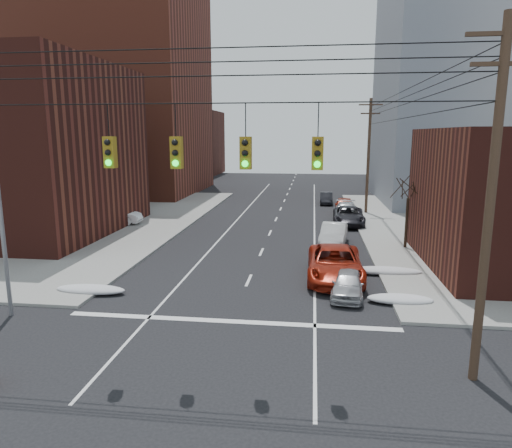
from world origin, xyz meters
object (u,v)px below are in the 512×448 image
(parked_car_e, at_px, (344,206))
(lot_car_b, at_px, (98,217))
(parked_car_c, at_px, (349,216))
(lot_car_a, at_px, (115,215))
(parked_car_a, at_px, (348,284))
(parked_car_d, at_px, (347,211))
(lot_car_c, at_px, (31,228))
(lot_car_d, at_px, (75,205))
(parked_car_f, at_px, (326,198))
(parked_car_b, at_px, (334,235))
(red_pickup, at_px, (335,264))

(parked_car_e, distance_m, lot_car_b, 23.05)
(parked_car_c, relative_size, lot_car_a, 1.27)
(parked_car_c, height_order, parked_car_e, parked_car_c)
(parked_car_a, height_order, parked_car_d, parked_car_d)
(parked_car_d, distance_m, lot_car_c, 26.19)
(lot_car_d, bearing_deg, parked_car_a, -141.89)
(parked_car_d, distance_m, parked_car_e, 3.40)
(parked_car_f, distance_m, lot_car_d, 26.44)
(parked_car_e, xyz_separation_m, lot_car_a, (-19.80, -8.76, 0.11))
(parked_car_b, distance_m, lot_car_a, 18.87)
(lot_car_c, bearing_deg, parked_car_e, -39.84)
(parked_car_a, bearing_deg, lot_car_c, 164.60)
(parked_car_a, xyz_separation_m, lot_car_a, (-18.47, 15.18, 0.25))
(red_pickup, relative_size, parked_car_e, 1.39)
(lot_car_b, height_order, lot_car_c, lot_car_c)
(lot_car_c, xyz_separation_m, lot_car_d, (-2.61, 11.09, -0.03))
(parked_car_c, height_order, parked_car_d, parked_car_c)
(lot_car_a, bearing_deg, lot_car_c, 141.87)
(parked_car_b, relative_size, lot_car_c, 0.91)
(parked_car_e, bearing_deg, parked_car_b, -92.22)
(parked_car_d, xyz_separation_m, lot_car_a, (-19.80, -5.36, 0.12))
(parked_car_f, bearing_deg, parked_car_e, -74.44)
(parked_car_b, xyz_separation_m, lot_car_c, (-22.04, -0.90, 0.13))
(lot_car_b, distance_m, lot_car_d, 7.76)
(parked_car_c, height_order, lot_car_d, lot_car_d)
(red_pickup, relative_size, parked_car_f, 1.60)
(parked_car_e, relative_size, parked_car_f, 1.16)
(lot_car_a, distance_m, lot_car_b, 1.41)
(parked_car_d, bearing_deg, lot_car_b, -162.54)
(lot_car_c, bearing_deg, lot_car_d, 31.61)
(lot_car_c, distance_m, lot_car_d, 11.39)
(red_pickup, xyz_separation_m, parked_car_b, (0.24, 7.57, -0.09))
(parked_car_f, height_order, lot_car_a, lot_car_a)
(red_pickup, xyz_separation_m, parked_car_f, (0.24, 27.30, -0.22))
(lot_car_a, relative_size, lot_car_b, 0.94)
(parked_car_e, bearing_deg, lot_car_d, -167.83)
(parked_car_e, height_order, lot_car_a, lot_car_a)
(parked_car_e, height_order, lot_car_b, parked_car_e)
(parked_car_a, xyz_separation_m, parked_car_f, (-0.27, 29.91, 0.01))
(parked_car_f, height_order, lot_car_b, lot_car_b)
(parked_car_a, relative_size, lot_car_b, 0.79)
(parked_car_a, distance_m, parked_car_c, 18.05)
(parked_car_d, bearing_deg, red_pickup, -94.17)
(parked_car_c, xyz_separation_m, parked_car_d, (0.00, 2.54, -0.02))
(parked_car_f, bearing_deg, lot_car_b, -141.22)
(parked_car_f, relative_size, lot_car_d, 0.91)
(parked_car_f, bearing_deg, parked_car_b, -89.43)
(parked_car_c, xyz_separation_m, lot_car_b, (-21.07, -3.42, 0.02))
(parked_car_e, bearing_deg, lot_car_a, -151.71)
(red_pickup, xyz_separation_m, parked_car_c, (1.84, 15.39, -0.08))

